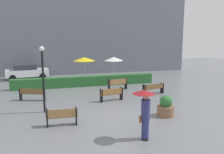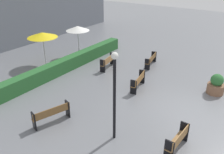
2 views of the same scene
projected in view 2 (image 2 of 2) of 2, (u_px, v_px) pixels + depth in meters
The scene contains 11 objects.
ground_plane at pixel (183, 110), 12.09m from camera, with size 60.00×60.00×0.00m, color slate.
bench_back_row at pixel (108, 61), 16.71m from camera, with size 1.72×0.64×0.90m.
bench_near_left at pixel (178, 139), 9.30m from camera, with size 1.55×0.46×0.88m.
bench_far_left at pixel (52, 114), 10.90m from camera, with size 1.79×0.87×0.85m.
bench_far_right at pixel (151, 59), 17.17m from camera, with size 1.84×0.69×0.80m.
bench_mid_center at pixel (139, 81), 13.97m from camera, with size 1.69×0.65×0.88m.
planter_pot at pixel (216, 85), 13.46m from camera, with size 0.94×0.94×1.18m.
lamp_post at pixel (114, 89), 9.17m from camera, with size 0.28×0.28×3.85m.
patio_umbrella_yellow at pixel (42, 35), 16.57m from camera, with size 2.10×2.10×2.41m.
patio_umbrella_white at pixel (78, 28), 18.15m from camera, with size 1.80×1.80×2.44m.
hedge_strip at pixel (63, 66), 16.14m from camera, with size 12.60×0.70×0.89m, color #28602D.
Camera 2 is at (-10.42, -2.86, 6.72)m, focal length 38.14 mm.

